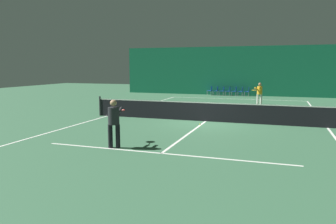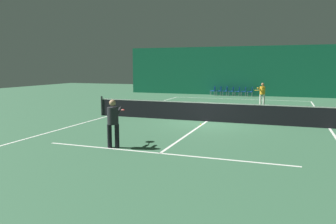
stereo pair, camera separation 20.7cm
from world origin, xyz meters
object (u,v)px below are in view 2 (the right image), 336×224
courtside_chair_3 (232,91)px  courtside_chair_1 (220,90)px  tennis_net (207,111)px  courtside_chair_2 (226,90)px  courtside_chair_5 (244,91)px  courtside_chair_6 (251,91)px  tennis_ball (201,124)px  courtside_chair_0 (213,90)px  player_far (262,92)px  player_near (113,120)px  courtside_chair_4 (238,91)px

courtside_chair_3 → courtside_chair_1: bearing=-90.0°
tennis_net → courtside_chair_2: bearing=96.5°
courtside_chair_1 → courtside_chair_2: bearing=90.0°
courtside_chair_3 → courtside_chair_5: bearing=90.0°
tennis_net → courtside_chair_6: tennis_net is taller
courtside_chair_5 → tennis_ball: (-0.07, -16.01, -0.45)m
courtside_chair_0 → courtside_chair_5: 2.88m
courtside_chair_5 → courtside_chair_6: (0.58, 0.00, 0.00)m
courtside_chair_0 → courtside_chair_3: size_ratio=1.00×
player_far → tennis_ball: 9.36m
player_near → courtside_chair_6: size_ratio=1.93×
courtside_chair_1 → courtside_chair_2: same height
tennis_ball → player_far: bearing=77.0°
player_far → courtside_chair_2: 7.89m
courtside_chair_0 → courtside_chair_6: size_ratio=1.00×
courtside_chair_1 → courtside_chair_4: bearing=90.0°
player_near → courtside_chair_2: bearing=-14.6°
tennis_net → courtside_chair_6: bearing=87.6°
courtside_chair_1 → courtside_chair_2: (0.58, 0.00, 0.00)m
courtside_chair_3 → courtside_chair_5: size_ratio=1.00×
player_near → courtside_chair_4: (1.21, 21.11, -0.46)m
courtside_chair_1 → courtside_chair_6: 2.88m
player_near → courtside_chair_3: 21.13m
tennis_net → courtside_chair_0: size_ratio=14.29×
courtside_chair_0 → courtside_chair_6: 3.46m
courtside_chair_2 → courtside_chair_3: (0.58, 0.00, 0.00)m
courtside_chair_1 → courtside_chair_2: size_ratio=1.00×
courtside_chair_0 → courtside_chair_2: same height
tennis_ball → tennis_net: bearing=88.3°
player_near → player_far: bearing=-29.5°
player_far → courtside_chair_1: size_ratio=1.87×
courtside_chair_5 → tennis_ball: courtside_chair_5 is taller
courtside_chair_4 → courtside_chair_5: (0.58, 0.00, 0.00)m
player_far → courtside_chair_4: size_ratio=1.87×
player_near → courtside_chair_3: (0.64, 21.11, -0.46)m
courtside_chair_2 → tennis_net: bearing=6.5°
tennis_net → courtside_chair_2: 15.01m
courtside_chair_3 → courtside_chair_6: bearing=90.0°
tennis_net → courtside_chair_0: 15.18m
courtside_chair_2 → courtside_chair_5: 1.73m
courtside_chair_3 → courtside_chair_6: (1.73, 0.00, 0.00)m
courtside_chair_2 → courtside_chair_0: bearing=-90.0°
courtside_chair_4 → courtside_chair_5: 0.58m
courtside_chair_0 → courtside_chair_2: 1.15m
courtside_chair_0 → tennis_ball: courtside_chair_0 is taller
player_far → courtside_chair_6: (-1.45, 6.93, -0.43)m
player_near → courtside_chair_5: bearing=-19.3°
player_far → courtside_chair_0: bearing=-126.4°
courtside_chair_3 → tennis_ball: bearing=3.9°
tennis_net → player_far: (2.07, 7.98, 0.40)m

